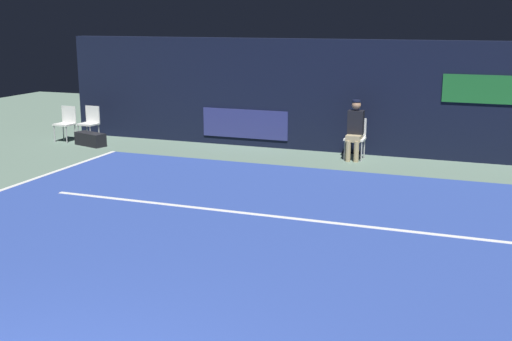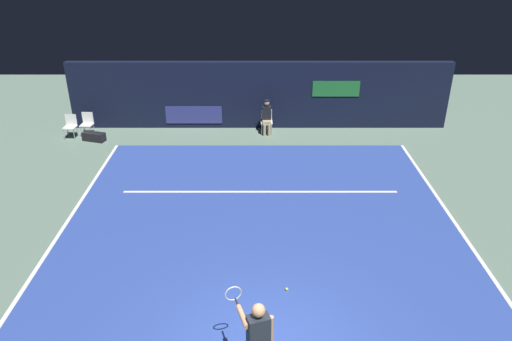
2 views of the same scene
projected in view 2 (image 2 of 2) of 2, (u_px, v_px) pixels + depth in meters
ground_plane at (260, 227)px, 12.58m from camera, size 30.12×30.12×0.00m
court_surface at (260, 227)px, 12.58m from camera, size 10.45×10.70×0.01m
line_sideline_left at (457, 226)px, 12.59m from camera, size 0.10×10.70×0.01m
line_sideline_right at (63, 226)px, 12.57m from camera, size 0.10×10.70×0.01m
line_service at (259, 192)px, 14.25m from camera, size 8.15×0.10×0.01m
back_wall at (258, 95)px, 18.51m from camera, size 14.64×0.33×2.60m
tennis_player at (257, 339)px, 7.82m from camera, size 0.83×0.92×1.73m
line_judge_on_chair at (266, 117)px, 18.12m from camera, size 0.45×0.54×1.32m
courtside_chair_near at (86, 123)px, 18.05m from camera, size 0.46×0.44×0.88m
courtside_chair_far at (69, 125)px, 17.84m from camera, size 0.46×0.43×0.88m
tennis_ball at (286, 289)px, 10.32m from camera, size 0.07×0.07×0.07m
equipment_bag at (93, 137)px, 17.71m from camera, size 0.90×0.55×0.32m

